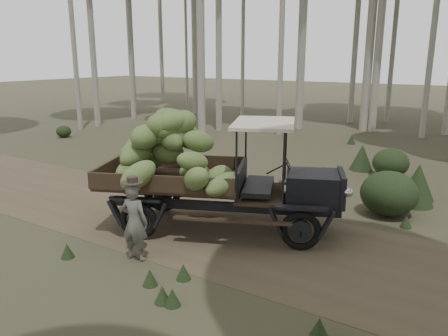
% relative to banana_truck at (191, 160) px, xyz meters
% --- Properties ---
extents(ground, '(120.00, 120.00, 0.00)m').
position_rel_banana_truck_xyz_m(ground, '(-1.70, 0.16, -1.63)').
color(ground, '#473D2B').
rests_on(ground, ground).
extents(dirt_track, '(70.00, 4.00, 0.01)m').
position_rel_banana_truck_xyz_m(dirt_track, '(-1.70, 0.16, -1.62)').
color(dirt_track, brown).
rests_on(dirt_track, ground).
extents(banana_truck, '(5.67, 3.88, 2.85)m').
position_rel_banana_truck_xyz_m(banana_truck, '(0.00, 0.00, 0.00)').
color(banana_truck, black).
rests_on(banana_truck, ground).
extents(farmer, '(0.61, 0.47, 1.68)m').
position_rel_banana_truck_xyz_m(farmer, '(0.05, -1.89, -0.83)').
color(farmer, '#585650').
rests_on(farmer, ground).
extents(undergrowth, '(21.20, 24.08, 1.34)m').
position_rel_banana_truck_xyz_m(undergrowth, '(1.52, 0.16, -1.11)').
color(undergrowth, '#233319').
rests_on(undergrowth, ground).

